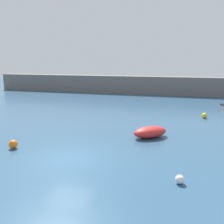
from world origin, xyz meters
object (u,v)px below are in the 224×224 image
(mooring_buoy_white, at_px, (180,179))
(mooring_buoy_orange, at_px, (13,144))
(open_tender_yellow, at_px, (150,132))
(mooring_buoy_yellow, at_px, (204,115))

(mooring_buoy_white, xyz_separation_m, mooring_buoy_orange, (-10.30, 1.85, 0.07))
(mooring_buoy_white, relative_size, mooring_buoy_orange, 0.75)
(mooring_buoy_orange, bearing_deg, mooring_buoy_white, -10.18)
(open_tender_yellow, bearing_deg, mooring_buoy_white, -111.74)
(open_tender_yellow, height_order, mooring_buoy_white, open_tender_yellow)
(open_tender_yellow, xyz_separation_m, mooring_buoy_white, (2.24, -6.61, -0.19))
(open_tender_yellow, relative_size, mooring_buoy_orange, 5.19)
(mooring_buoy_orange, bearing_deg, open_tender_yellow, 30.60)
(mooring_buoy_orange, bearing_deg, mooring_buoy_yellow, 45.35)
(mooring_buoy_white, bearing_deg, mooring_buoy_yellow, 82.05)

